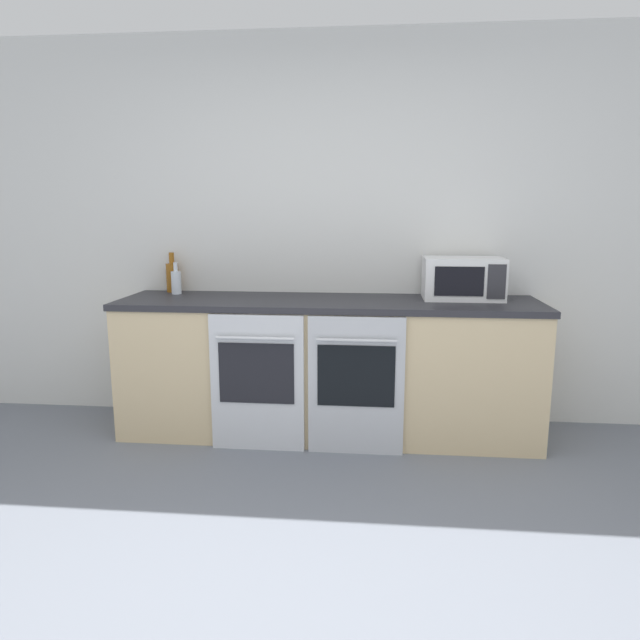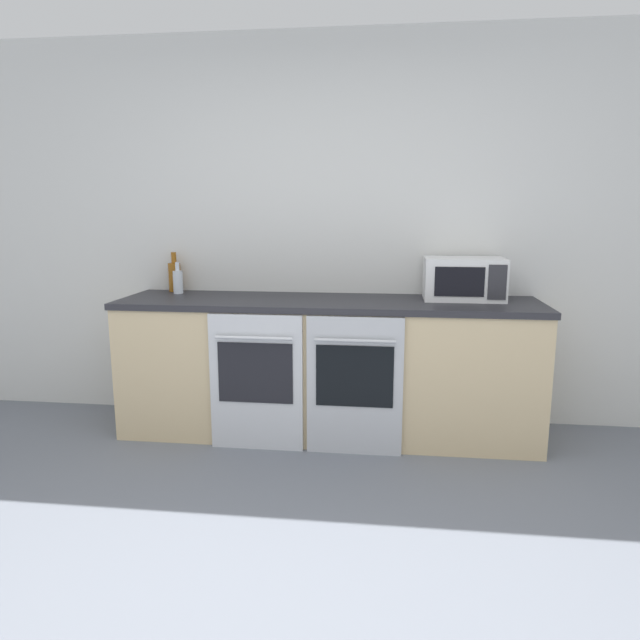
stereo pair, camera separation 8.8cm
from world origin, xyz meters
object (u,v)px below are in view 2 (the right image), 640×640
Objects in this scene: bottle_amber at (175,276)px; oven_right at (355,385)px; microwave at (464,279)px; oven_left at (256,382)px; bottle_clear at (178,281)px.

oven_right is at bearing -24.30° from bottle_amber.
microwave reaches higher than oven_right.
oven_left is at bearing 180.00° from oven_right.
oven_left is 3.07× the size of bottle_amber.
oven_right is (0.60, 0.00, 0.00)m from oven_left.
oven_right is at bearing -145.34° from microwave.
oven_left is 1.08m from bottle_amber.
microwave is at bearing -1.04° from bottle_clear.
microwave is at bearing 34.66° from oven_right.
bottle_amber reaches higher than oven_left.
bottle_amber is at bearing 121.78° from bottle_clear.
microwave is 2.32× the size of bottle_clear.
microwave is at bearing -3.86° from bottle_amber.
bottle_amber reaches higher than microwave.
oven_left is at bearing -39.70° from bottle_amber.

